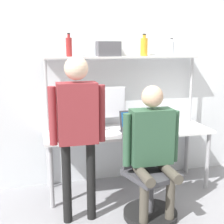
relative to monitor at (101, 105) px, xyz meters
The scene contains 14 objects.
ground_plane 1.19m from the monitor, 60.28° to the right, with size 12.00×12.00×0.00m, color gray.
wall_back 0.48m from the monitor, 35.03° to the left, with size 8.00×0.06×2.70m.
desk 0.49m from the monitor, 28.48° to the right, with size 2.01×0.66×0.75m.
shelf_unit 0.46m from the monitor, ahead, with size 1.91×0.23×1.62m.
monitor is the anchor object (origin of this frame).
laptop 0.48m from the monitor, 34.85° to the right, with size 0.35×0.25×0.24m.
cell_phone 0.77m from the monitor, 27.84° to the right, with size 0.07×0.15×0.01m.
office_chair 1.16m from the monitor, 69.92° to the right, with size 0.57×0.57×0.94m.
person_seated 0.96m from the monitor, 70.19° to the right, with size 0.59×0.47×1.37m.
person_standing 0.85m from the monitor, 118.09° to the right, with size 0.54×0.22×1.66m.
bottle_clear 1.15m from the monitor, ahead, with size 0.07×0.07×0.22m.
bottle_red 0.79m from the monitor, behind, with size 0.07×0.07×0.27m.
bottle_amber 0.90m from the monitor, ahead, with size 0.09×0.09×0.27m.
storage_box 0.68m from the monitor, 26.21° to the left, with size 0.28×0.18×0.18m.
Camera 1 is at (-1.10, -3.12, 1.76)m, focal length 50.00 mm.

